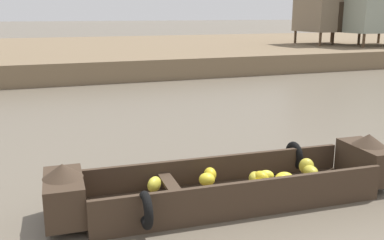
{
  "coord_description": "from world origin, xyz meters",
  "views": [
    {
      "loc": [
        -2.68,
        -0.8,
        2.94
      ],
      "look_at": [
        0.3,
        7.35,
        0.81
      ],
      "focal_mm": 41.02,
      "sensor_mm": 36.0,
      "label": 1
    }
  ],
  "objects": [
    {
      "name": "ground_plane",
      "position": [
        0.0,
        10.0,
        0.0
      ],
      "size": [
        300.0,
        300.0,
        0.0
      ],
      "primitive_type": "plane",
      "color": "#665B4C"
    },
    {
      "name": "stilt_house_left",
      "position": [
        15.42,
        23.34,
        3.19
      ],
      "size": [
        4.01,
        3.63,
        4.2
      ],
      "color": "#4C3826",
      "rests_on": "riverbank_strip"
    },
    {
      "name": "banana_boat",
      "position": [
        0.16,
        5.09,
        0.3
      ],
      "size": [
        5.67,
        1.82,
        0.91
      ],
      "color": "#3D2D21",
      "rests_on": "ground"
    },
    {
      "name": "riverbank_strip",
      "position": [
        0.0,
        27.62,
        0.47
      ],
      "size": [
        160.0,
        20.0,
        0.93
      ],
      "primitive_type": "cube",
      "color": "#756047",
      "rests_on": "ground"
    },
    {
      "name": "stilt_house_mid_left",
      "position": [
        17.36,
        21.4,
        3.15
      ],
      "size": [
        4.78,
        3.7,
        4.29
      ],
      "color": "#4C3826",
      "rests_on": "riverbank_strip"
    }
  ]
}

